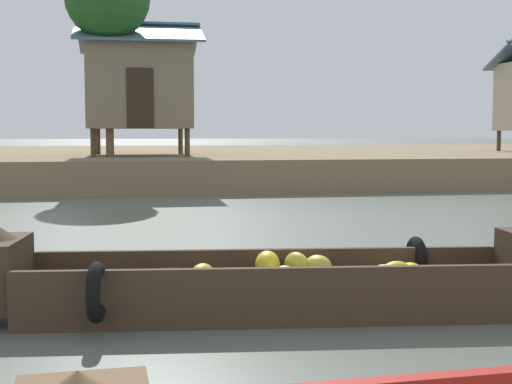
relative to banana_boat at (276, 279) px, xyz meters
name	(u,v)px	position (x,y,z in m)	size (l,w,h in m)	color
ground_plane	(262,233)	(0.83, 5.18, -0.32)	(300.00, 300.00, 0.00)	#596056
riverbank_strip	(186,162)	(0.83, 22.31, 0.15)	(160.00, 20.00, 0.94)	#7F6B4C
banana_boat	(276,279)	(0.00, 0.00, 0.00)	(6.04, 1.54, 0.94)	#3D2D21
stilt_house_mid_left	(139,84)	(-1.07, 16.77, 2.92)	(3.92, 3.97, 4.27)	#4C3826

